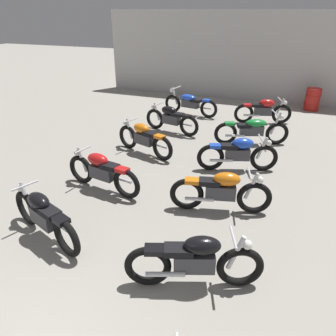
# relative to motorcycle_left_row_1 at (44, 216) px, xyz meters

# --- Properties ---
(back_wall) EXTENTS (12.55, 0.24, 3.60)m
(back_wall) POSITION_rel_motorcycle_left_row_1_xyz_m (1.35, 11.10, 1.34)
(back_wall) COLOR #BCBAB7
(back_wall) RESTS_ON ground
(motorcycle_left_row_1) EXTENTS (1.89, 0.79, 0.88)m
(motorcycle_left_row_1) POSITION_rel_motorcycle_left_row_1_xyz_m (0.00, 0.00, 0.00)
(motorcycle_left_row_1) COLOR black
(motorcycle_left_row_1) RESTS_ON ground
(motorcycle_left_row_2) EXTENTS (1.96, 0.55, 0.88)m
(motorcycle_left_row_2) POSITION_rel_motorcycle_left_row_1_xyz_m (0.02, 1.80, 0.00)
(motorcycle_left_row_2) COLOR black
(motorcycle_left_row_2) RESTS_ON ground
(motorcycle_left_row_3) EXTENTS (1.90, 0.76, 0.88)m
(motorcycle_left_row_3) POSITION_rel_motorcycle_left_row_1_xyz_m (0.01, 3.94, 0.00)
(motorcycle_left_row_3) COLOR black
(motorcycle_left_row_3) RESTS_ON ground
(motorcycle_left_row_4) EXTENTS (1.95, 0.60, 0.88)m
(motorcycle_left_row_4) POSITION_rel_motorcycle_left_row_1_xyz_m (0.07, 5.83, 0.00)
(motorcycle_left_row_4) COLOR black
(motorcycle_left_row_4) RESTS_ON ground
(motorcycle_left_row_5) EXTENTS (2.16, 0.68, 0.97)m
(motorcycle_left_row_5) POSITION_rel_motorcycle_left_row_1_xyz_m (0.03, 7.87, -0.01)
(motorcycle_left_row_5) COLOR black
(motorcycle_left_row_5) RESTS_ON ground
(motorcycle_right_row_1) EXTENTS (1.88, 0.82, 0.88)m
(motorcycle_right_row_1) POSITION_rel_motorcycle_left_row_1_xyz_m (2.70, -0.09, 0.00)
(motorcycle_right_row_1) COLOR black
(motorcycle_right_row_1) RESTS_ON ground
(motorcycle_right_row_2) EXTENTS (1.93, 0.70, 0.88)m
(motorcycle_right_row_2) POSITION_rel_motorcycle_left_row_1_xyz_m (2.60, 1.93, 0.00)
(motorcycle_right_row_2) COLOR black
(motorcycle_right_row_2) RESTS_ON ground
(motorcycle_right_row_3) EXTENTS (1.89, 0.79, 0.88)m
(motorcycle_right_row_3) POSITION_rel_motorcycle_left_row_1_xyz_m (2.57, 3.85, 0.00)
(motorcycle_right_row_3) COLOR black
(motorcycle_right_row_3) RESTS_ON ground
(motorcycle_right_row_4) EXTENTS (2.06, 0.99, 0.97)m
(motorcycle_right_row_4) POSITION_rel_motorcycle_left_row_1_xyz_m (2.63, 5.72, -0.01)
(motorcycle_right_row_4) COLOR black
(motorcycle_right_row_4) RESTS_ON ground
(motorcycle_right_row_5) EXTENTS (1.90, 0.77, 0.88)m
(motorcycle_right_row_5) POSITION_rel_motorcycle_left_row_1_xyz_m (2.69, 7.87, 0.00)
(motorcycle_right_row_5) COLOR black
(motorcycle_right_row_5) RESTS_ON ground
(oil_drum) EXTENTS (0.59, 0.59, 0.85)m
(oil_drum) POSITION_rel_motorcycle_left_row_1_xyz_m (4.29, 10.27, -0.03)
(oil_drum) COLOR red
(oil_drum) RESTS_ON ground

